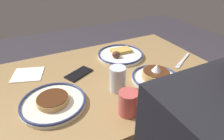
# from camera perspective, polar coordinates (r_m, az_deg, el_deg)

# --- Properties ---
(dining_table) EXTENTS (1.14, 0.77, 0.75)m
(dining_table) POSITION_cam_1_polar(r_m,az_deg,el_deg) (1.08, -0.05, -6.71)
(dining_table) COLOR #987749
(dining_table) RESTS_ON ground_plane
(plate_near_main) EXTENTS (0.28, 0.28, 0.05)m
(plate_near_main) POSITION_cam_1_polar(r_m,az_deg,el_deg) (1.19, 2.45, 4.67)
(plate_near_main) COLOR white
(plate_near_main) RESTS_ON dining_table
(plate_center_pancakes) EXTENTS (0.27, 0.27, 0.04)m
(plate_center_pancakes) POSITION_cam_1_polar(r_m,az_deg,el_deg) (0.84, -17.04, -9.07)
(plate_center_pancakes) COLOR silver
(plate_center_pancakes) RESTS_ON dining_table
(plate_far_companion) EXTENTS (0.24, 0.24, 0.09)m
(plate_far_companion) POSITION_cam_1_polar(r_m,az_deg,el_deg) (0.98, 12.78, -1.86)
(plate_far_companion) COLOR white
(plate_far_companion) RESTS_ON dining_table
(coffee_mug) EXTENTS (0.08, 0.10, 0.10)m
(coffee_mug) POSITION_cam_1_polar(r_m,az_deg,el_deg) (0.75, 5.03, -9.71)
(coffee_mug) COLOR #BF4C47
(coffee_mug) RESTS_ON dining_table
(drinking_glass) EXTENTS (0.07, 0.07, 0.12)m
(drinking_glass) POSITION_cam_1_polar(r_m,az_deg,el_deg) (0.87, 1.65, -3.00)
(drinking_glass) COLOR silver
(drinking_glass) RESTS_ON dining_table
(cell_phone) EXTENTS (0.16, 0.13, 0.01)m
(cell_phone) POSITION_cam_1_polar(r_m,az_deg,el_deg) (1.02, -9.78, -1.08)
(cell_phone) COLOR black
(cell_phone) RESTS_ON dining_table
(paper_napkin) EXTENTS (0.19, 0.18, 0.00)m
(paper_napkin) POSITION_cam_1_polar(r_m,az_deg,el_deg) (1.10, -23.67, -1.21)
(paper_napkin) COLOR white
(paper_napkin) RESTS_ON dining_table
(fork_far) EXTENTS (0.19, 0.06, 0.01)m
(fork_far) POSITION_cam_1_polar(r_m,az_deg,el_deg) (1.07, 26.22, -2.72)
(fork_far) COLOR silver
(fork_far) RESTS_ON dining_table
(butter_knife) EXTENTS (0.20, 0.12, 0.01)m
(butter_knife) POSITION_cam_1_polar(r_m,az_deg,el_deg) (1.22, 20.29, 2.71)
(butter_knife) COLOR silver
(butter_knife) RESTS_ON dining_table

